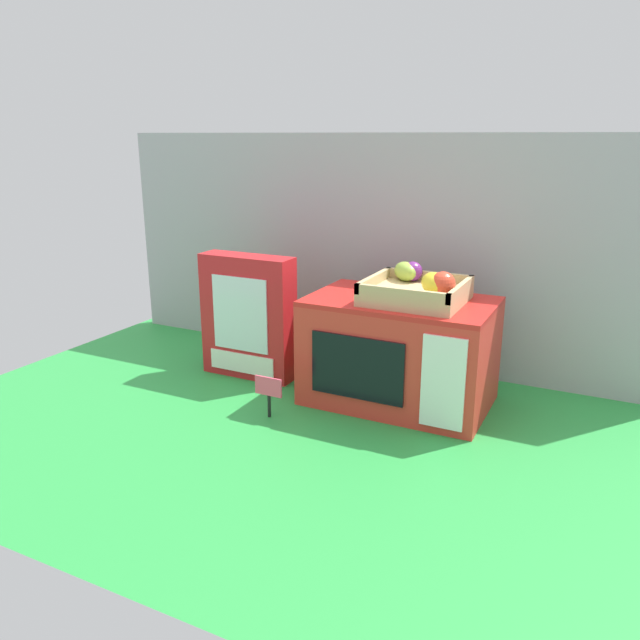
% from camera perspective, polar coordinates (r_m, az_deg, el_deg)
% --- Properties ---
extents(ground_plane, '(1.70, 1.70, 0.00)m').
position_cam_1_polar(ground_plane, '(1.67, 1.07, -5.93)').
color(ground_plane, green).
rests_on(ground_plane, ground).
extents(display_back_panel, '(1.61, 0.03, 0.64)m').
position_cam_1_polar(display_back_panel, '(1.79, 4.48, 6.33)').
color(display_back_panel, '#A0A3A8').
rests_on(display_back_panel, ground).
extents(toy_microwave, '(0.44, 0.28, 0.26)m').
position_cam_1_polar(toy_microwave, '(1.54, 7.22, -2.84)').
color(toy_microwave, red).
rests_on(toy_microwave, ground).
extents(food_groups_crate, '(0.22, 0.23, 0.09)m').
position_cam_1_polar(food_groups_crate, '(1.48, 8.94, 2.78)').
color(food_groups_crate, tan).
rests_on(food_groups_crate, toy_microwave).
extents(cookie_set_box, '(0.26, 0.08, 0.33)m').
position_cam_1_polar(cookie_set_box, '(1.70, -6.57, 0.29)').
color(cookie_set_box, red).
rests_on(cookie_set_box, ground).
extents(price_sign, '(0.07, 0.01, 0.10)m').
position_cam_1_polar(price_sign, '(1.47, -4.72, -6.44)').
color(price_sign, black).
rests_on(price_sign, ground).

